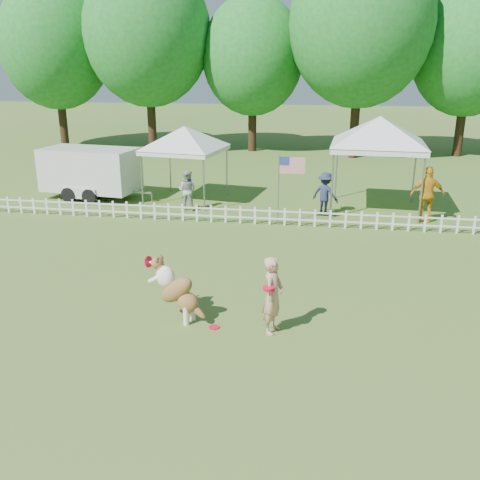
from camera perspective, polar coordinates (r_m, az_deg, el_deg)
The scene contains 17 objects.
ground at distance 11.48m, azimuth 0.62°, elevation -8.48°, with size 120.00×120.00×0.00m, color #2F591C.
picket_fence at distance 17.87m, azimuth 3.98°, elevation 2.51°, with size 22.00×0.08×0.60m, color silver, non-canonical shape.
handler at distance 10.68m, azimuth 3.54°, elevation -5.89°, with size 0.58×0.38×1.60m, color tan.
dog at distance 11.27m, azimuth -6.67°, elevation -5.35°, with size 1.30×0.43×1.34m, color brown, non-canonical shape.
frisbee_on_turf at distance 11.16m, azimuth -2.78°, elevation -9.27°, with size 0.22×0.22×0.02m, color red.
canopy_tent_left at distance 21.01m, azimuth -5.84°, elevation 7.99°, with size 2.73×2.73×2.83m, color silver, non-canonical shape.
canopy_tent_right at distance 20.08m, azimuth 14.36°, elevation 7.75°, with size 3.21×3.21×3.32m, color silver, non-canonical shape.
cargo_trailer at distance 22.21m, azimuth -15.64°, elevation 6.92°, with size 4.60×2.02×2.02m, color silver, non-canonical shape.
flag_pole at distance 17.74m, azimuth 4.13°, elevation 5.29°, with size 0.90×0.09×2.34m, color gray, non-canonical shape.
spectator_a at distance 19.73m, azimuth -5.63°, elevation 5.30°, with size 0.71×0.56×1.47m, color #A4A4A9.
spectator_b at distance 19.23m, azimuth 9.07°, elevation 4.90°, with size 0.99×0.57×1.53m, color #222949.
spectator_c at distance 19.11m, azimuth 19.36°, elevation 4.59°, with size 1.12×0.47×1.91m, color orange.
tree_far_left at distance 36.11m, azimuth -19.00°, elevation 18.01°, with size 6.60×6.60×11.00m, color #1C6321, non-canonical shape.
tree_left at distance 33.33m, azimuth -9.78°, elevation 19.61°, with size 7.40×7.40×12.00m, color #1C6321, non-canonical shape.
tree_center_left at distance 32.93m, azimuth 1.37°, elevation 17.95°, with size 6.00×6.00×9.80m, color #1C6321, non-canonical shape.
tree_center_right at distance 31.17m, azimuth 12.69°, elevation 20.08°, with size 7.60×7.60×12.60m, color #1C6321, non-canonical shape.
tree_right at distance 33.47m, azimuth 23.18°, elevation 17.08°, with size 6.20×6.20×10.40m, color #1C6321, non-canonical shape.
Camera 1 is at (1.51, -10.12, 5.20)m, focal length 40.00 mm.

